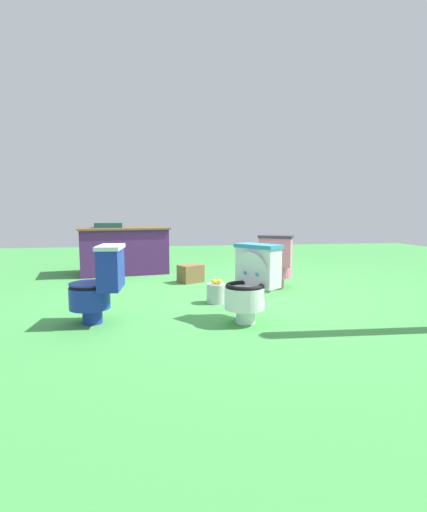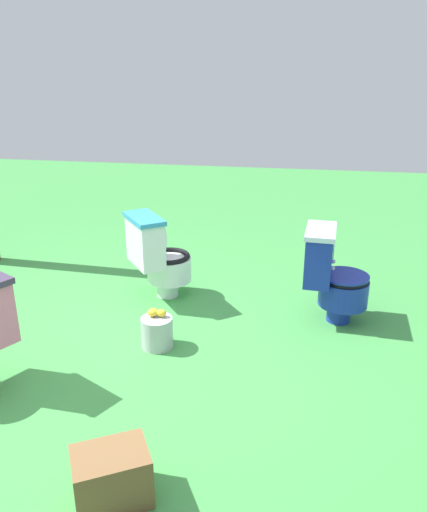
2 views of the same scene
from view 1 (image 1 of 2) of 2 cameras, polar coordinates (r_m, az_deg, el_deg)
ground at (r=4.82m, az=3.45°, el=-5.73°), size 14.00×14.00×0.00m
toilet_pink at (r=5.18m, az=9.43°, el=-0.80°), size 0.59×0.62×0.73m
toilet_blue at (r=3.68m, az=-16.69°, el=-3.99°), size 0.52×0.45×0.73m
toilet_white at (r=3.60m, az=5.60°, el=-3.93°), size 0.64×0.62×0.73m
vendor_table at (r=6.62m, az=-13.33°, el=0.90°), size 1.59×1.11×0.85m
small_crate at (r=5.62m, az=-3.43°, el=-2.63°), size 0.41×0.37×0.26m
lemon_bucket at (r=4.35m, az=0.43°, el=-5.49°), size 0.22×0.22×0.28m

